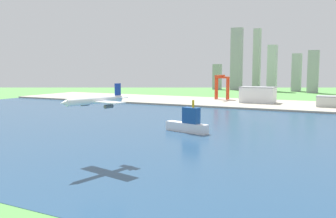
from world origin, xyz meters
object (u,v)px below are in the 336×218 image
at_px(airplane_landing, 95,101).
at_px(port_crane_red, 222,82).
at_px(ferry_boat, 188,123).
at_px(warehouse_annex, 336,102).
at_px(warehouse_main, 258,95).

relative_size(airplane_landing, port_crane_red, 0.94).
distance_m(airplane_landing, port_crane_red, 407.87).
xyz_separation_m(airplane_landing, port_crane_red, (-66.90, 402.33, -3.95)).
height_order(airplane_landing, ferry_boat, airplane_landing).
relative_size(port_crane_red, warehouse_annex, 0.95).
bearing_deg(ferry_boat, airplane_landing, -92.07).
bearing_deg(warehouse_main, port_crane_red, 155.86).
relative_size(ferry_boat, warehouse_main, 0.80).
bearing_deg(warehouse_main, ferry_boat, -88.71).
distance_m(ferry_boat, port_crane_red, 299.28).
bearing_deg(warehouse_annex, warehouse_main, 171.74).
bearing_deg(warehouse_annex, ferry_boat, -111.68).
height_order(ferry_boat, port_crane_red, port_crane_red).
bearing_deg(port_crane_red, warehouse_main, -24.14).
xyz_separation_m(warehouse_main, warehouse_annex, (103.55, -15.04, -4.50)).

